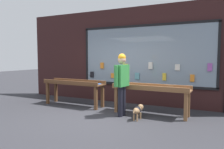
{
  "coord_description": "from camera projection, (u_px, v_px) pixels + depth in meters",
  "views": [
    {
      "loc": [
        3.18,
        -5.1,
        1.69
      ],
      "look_at": [
        0.21,
        0.9,
        1.16
      ],
      "focal_mm": 35.0,
      "sensor_mm": 36.0,
      "label": 1
    }
  ],
  "objects": [
    {
      "name": "person_browsing",
      "position": [
        122.0,
        79.0,
        6.21
      ],
      "size": [
        0.28,
        0.69,
        1.79
      ],
      "rotation": [
        0.0,
        0.0,
        1.45
      ],
      "color": "black",
      "rests_on": "ground_plane"
    },
    {
      "name": "ground_plane",
      "position": [
        91.0,
        118.0,
        6.1
      ],
      "size": [
        40.0,
        40.0,
        0.0
      ],
      "primitive_type": "plane",
      "color": "#2D2D33"
    },
    {
      "name": "display_table_left",
      "position": [
        74.0,
        85.0,
        7.64
      ],
      "size": [
        2.26,
        0.63,
        0.9
      ],
      "color": "brown",
      "rests_on": "ground_plane"
    },
    {
      "name": "display_table_right",
      "position": [
        151.0,
        91.0,
        6.41
      ],
      "size": [
        2.26,
        0.63,
        0.89
      ],
      "color": "brown",
      "rests_on": "ground_plane"
    },
    {
      "name": "shopfront_facade",
      "position": [
        127.0,
        56.0,
        8.06
      ],
      "size": [
        8.55,
        0.29,
        3.47
      ],
      "color": "#331919",
      "rests_on": "ground_plane"
    },
    {
      "name": "small_dog",
      "position": [
        138.0,
        110.0,
        5.91
      ],
      "size": [
        0.2,
        0.61,
        0.38
      ],
      "rotation": [
        0.0,
        0.0,
        1.54
      ],
      "color": "#99724C",
      "rests_on": "ground_plane"
    }
  ]
}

